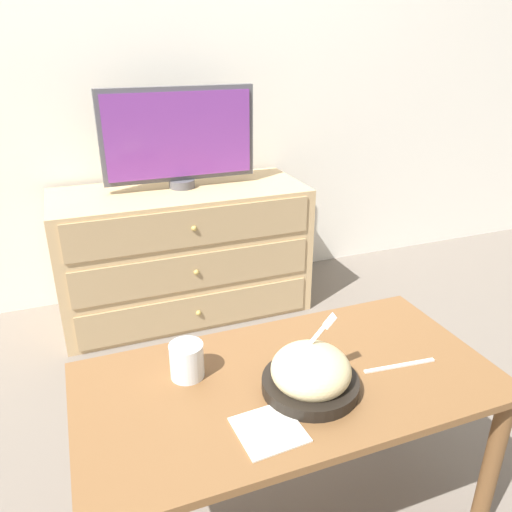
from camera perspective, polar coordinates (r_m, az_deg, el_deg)
The scene contains 9 objects.
ground_plane at distance 2.75m, azimuth -9.24°, elevation -3.24°, with size 12.00×12.00×0.00m, color #70665B.
wall_back at distance 2.48m, azimuth -11.51°, elevation 24.89°, with size 12.00×0.05×2.60m.
dresser at distance 2.38m, azimuth -8.33°, elevation 0.50°, with size 1.13×0.49×0.60m.
tv at distance 2.26m, azimuth -8.80°, elevation 13.37°, with size 0.68×0.12×0.44m.
coffee_table at distance 1.28m, azimuth 3.76°, elevation -16.26°, with size 1.01×0.52×0.48m.
takeout_bowl at distance 1.18m, azimuth 6.26°, elevation -13.26°, with size 0.23×0.23×0.18m.
drink_cup at distance 1.23m, azimuth -7.90°, elevation -11.96°, with size 0.08×0.08×0.09m.
napkin at distance 1.10m, azimuth 1.49°, elevation -19.22°, with size 0.14×0.14×0.00m.
knife at distance 1.32m, azimuth 16.10°, elevation -11.95°, with size 0.19×0.03×0.01m.
Camera 1 is at (-0.45, -2.41, 1.23)m, focal length 35.00 mm.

